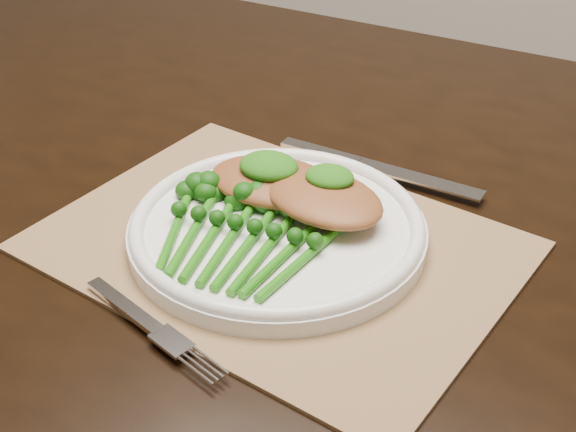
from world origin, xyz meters
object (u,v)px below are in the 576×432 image
at_px(dinner_plate, 277,228).
at_px(chicken_fillet_left, 273,182).
at_px(placemat, 277,246).
at_px(broccolini_bundle, 237,244).
at_px(dining_table, 292,415).

xyz_separation_m(dinner_plate, chicken_fillet_left, (-0.02, 0.05, 0.02)).
xyz_separation_m(placemat, broccolini_bundle, (-0.02, -0.04, 0.02)).
bearing_deg(chicken_fillet_left, dining_table, 98.81).
height_order(placemat, chicken_fillet_left, chicken_fillet_left).
height_order(chicken_fillet_left, broccolini_bundle, chicken_fillet_left).
relative_size(placemat, chicken_fillet_left, 3.23).
relative_size(dining_table, broccolini_bundle, 10.27).
distance_m(placemat, chicken_fillet_left, 0.07).
bearing_deg(placemat, broccolini_bundle, -105.33).
xyz_separation_m(dining_table, dinner_plate, (0.03, -0.13, 0.39)).
bearing_deg(broccolini_bundle, placemat, 61.36).
height_order(placemat, broccolini_bundle, broccolini_bundle).
xyz_separation_m(dining_table, chicken_fillet_left, (0.01, -0.08, 0.41)).
distance_m(placemat, broccolini_bundle, 0.05).
xyz_separation_m(dining_table, placemat, (0.04, -0.13, 0.37)).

